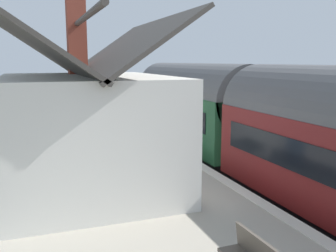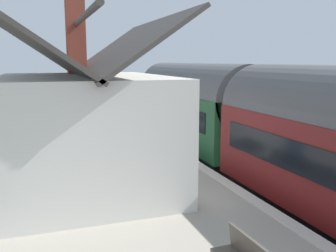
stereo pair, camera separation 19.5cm
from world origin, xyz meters
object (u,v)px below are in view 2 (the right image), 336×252
planter_bench_left (81,117)px  planter_by_door (100,114)px  bench_platform_end (87,112)px  station_sign_board (146,114)px  station_building (85,126)px  bench_by_lamp (92,118)px  bench_mid_platform (83,108)px  train (246,122)px  planter_edge_near (81,128)px  planter_edge_far (38,134)px

planter_bench_left → planter_by_door: (1.02, -1.22, -0.06)m
bench_platform_end → station_sign_board: bearing=-164.8°
station_building → bench_by_lamp: size_ratio=4.57×
station_building → bench_mid_platform: bearing=-6.2°
bench_platform_end → planter_bench_left: bench_platform_end is taller
station_building → planter_by_door: size_ratio=8.47×
station_building → bench_platform_end: bearing=-7.2°
train → station_sign_board: size_ratio=12.40×
bench_mid_platform → planter_bench_left: (-3.87, 0.59, -0.03)m
planter_edge_near → planter_edge_far: (-1.69, 1.99, 0.15)m
bench_platform_end → station_sign_board: station_sign_board is taller
bench_mid_platform → planter_bench_left: size_ratio=1.67×
bench_by_lamp → planter_bench_left: (1.00, 0.47, -0.03)m
train → bench_platform_end: size_ratio=13.85×
planter_by_door → planter_edge_far: 6.41m
train → planter_edge_near: (6.60, 5.20, -1.02)m
bench_mid_platform → planter_bench_left: bench_mid_platform is taller
planter_by_door → station_sign_board: (-6.17, -1.11, 0.79)m
train → station_building: (-1.22, 5.91, 0.39)m
bench_platform_end → planter_by_door: size_ratio=1.85×
bench_platform_end → station_building: bearing=172.8°
bench_platform_end → planter_edge_far: bench_platform_end is taller
train → bench_mid_platform: train is taller
station_building → station_sign_board: (5.34, -3.30, -0.49)m
station_building → bench_mid_platform: station_building is taller
bench_by_lamp → planter_edge_near: (-1.68, 0.73, -0.20)m
station_building → planter_bench_left: bearing=-5.3°
planter_bench_left → planter_by_door: size_ratio=1.11×
planter_edge_far → bench_platform_end: bearing=-25.7°
train → bench_by_lamp: train is taller
bench_by_lamp → bench_platform_end: bearing=-1.5°
bench_platform_end → planter_edge_far: size_ratio=1.62×
planter_bench_left → station_sign_board: size_ratio=0.54×
planter_edge_far → station_building: bearing=-168.2°
planter_bench_left → planter_edge_far: planter_edge_far is taller
station_building → train: bearing=-78.4°
bench_platform_end → planter_edge_near: bearing=169.0°
station_building → bench_platform_end: 12.09m
station_building → bench_mid_platform: (14.37, -1.56, -1.21)m
train → planter_by_door: bearing=19.8°
bench_by_lamp → planter_edge_far: size_ratio=1.62×
bench_by_lamp → bench_platform_end: size_ratio=1.00×
bench_by_lamp → station_sign_board: (-4.15, -1.86, 0.71)m
planter_bench_left → station_sign_board: station_sign_board is taller
bench_by_lamp → bench_mid_platform: same height
planter_bench_left → planter_edge_far: size_ratio=0.97×
bench_by_lamp → planter_by_door: bearing=-20.4°
planter_bench_left → station_sign_board: bearing=-155.7°
train → station_building: size_ratio=3.02×
bench_by_lamp → station_sign_board: size_ratio=0.90×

